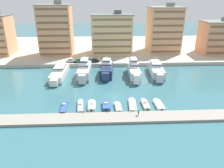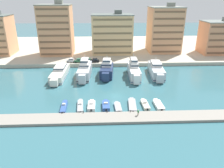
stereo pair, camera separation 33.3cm
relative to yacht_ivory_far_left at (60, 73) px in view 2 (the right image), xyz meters
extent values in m
plane|color=#336670|center=(21.33, -18.85, -1.73)|extent=(400.00, 400.00, 0.00)
cube|color=#BCB29E|center=(21.33, 47.04, -0.92)|extent=(180.00, 70.00, 1.62)
cube|color=gray|center=(21.33, -33.32, -1.39)|extent=(120.00, 5.35, 0.68)
cube|color=silver|center=(0.01, 0.23, -0.28)|extent=(5.42, 18.66, 2.91)
cube|color=silver|center=(-0.30, -10.12, -0.21)|extent=(2.75, 2.52, 2.47)
cube|color=#334C7F|center=(0.01, 0.23, -1.23)|extent=(5.48, 18.85, 0.24)
cube|color=white|center=(0.05, 1.62, 1.86)|extent=(4.03, 7.89, 1.36)
cube|color=#233342|center=(0.05, 1.62, 1.99)|extent=(4.09, 7.97, 0.49)
cylinder|color=silver|center=(0.08, 2.79, 3.44)|extent=(0.16, 0.16, 1.80)
cube|color=silver|center=(0.29, 9.94, -0.93)|extent=(4.17, 1.02, 0.20)
cube|color=silver|center=(9.89, 0.60, 0.25)|extent=(5.19, 16.37, 3.97)
cube|color=silver|center=(9.58, -8.55, 0.35)|extent=(2.63, 2.40, 3.37)
cube|color=black|center=(9.89, 0.60, -1.04)|extent=(5.24, 16.53, 0.24)
cube|color=white|center=(9.93, 1.82, 2.89)|extent=(3.85, 6.93, 1.31)
cube|color=#233342|center=(9.93, 1.82, 3.02)|extent=(3.89, 7.00, 0.47)
cube|color=white|center=(9.93, 1.82, 4.30)|extent=(3.00, 5.41, 1.51)
cube|color=#233342|center=(9.93, 1.82, 4.45)|extent=(3.04, 5.46, 0.55)
cylinder|color=silver|center=(9.97, 2.84, 5.96)|extent=(0.16, 0.16, 1.80)
cube|color=silver|center=(10.18, 9.15, -0.64)|extent=(3.97, 1.03, 0.20)
cube|color=navy|center=(18.79, 1.04, 0.13)|extent=(5.97, 12.61, 3.74)
cube|color=navy|center=(18.16, -6.16, 0.23)|extent=(2.91, 2.69, 3.17)
cube|color=#334C7F|center=(18.79, 1.04, -1.08)|extent=(6.02, 12.74, 0.24)
cube|color=white|center=(18.87, 1.95, 2.79)|extent=(4.27, 5.45, 1.57)
cube|color=#233342|center=(18.87, 1.95, 2.94)|extent=(4.32, 5.51, 0.57)
cube|color=white|center=(18.87, 1.95, 4.22)|extent=(3.33, 4.25, 1.29)
cube|color=#233342|center=(18.87, 1.95, 4.35)|extent=(3.37, 4.29, 0.46)
cylinder|color=silver|center=(18.93, 2.72, 5.77)|extent=(0.16, 0.16, 1.80)
cube|color=navy|center=(19.36, 7.58, -0.71)|extent=(4.25, 1.26, 0.20)
cube|color=white|center=(29.52, -1.21, 0.31)|extent=(4.15, 15.78, 4.08)
cube|color=white|center=(29.38, -9.95, 0.41)|extent=(2.17, 1.98, 3.47)
cube|color=#334C7F|center=(29.52, -1.21, -1.02)|extent=(4.19, 15.94, 0.24)
cube|color=white|center=(29.54, -0.03, 3.23)|extent=(3.15, 6.65, 1.77)
cube|color=#233342|center=(29.54, -0.03, 3.41)|extent=(3.19, 6.72, 0.64)
cube|color=white|center=(29.54, -0.03, 4.82)|extent=(2.45, 5.19, 1.40)
cube|color=#233342|center=(29.54, -0.03, 4.96)|extent=(2.48, 5.24, 0.50)
cylinder|color=silver|center=(29.56, 0.96, 6.42)|extent=(0.16, 0.16, 1.80)
cube|color=white|center=(29.66, 7.10, -0.61)|extent=(3.32, 0.95, 0.20)
cube|color=silver|center=(38.94, 0.51, 0.14)|extent=(5.78, 16.57, 3.74)
cube|color=silver|center=(38.34, -8.68, 0.23)|extent=(2.74, 2.52, 3.18)
cube|color=#192347|center=(38.94, 0.51, -1.08)|extent=(5.84, 16.74, 0.24)
cube|color=white|center=(39.03, 1.73, 2.74)|extent=(4.12, 7.07, 1.46)
cube|color=#233342|center=(39.03, 1.73, 2.89)|extent=(4.17, 7.14, 0.53)
cylinder|color=silver|center=(39.09, 2.75, 4.37)|extent=(0.16, 0.16, 1.80)
cube|color=silver|center=(39.51, 9.09, -0.70)|extent=(4.06, 1.16, 0.20)
cube|color=#33569E|center=(5.80, -27.12, -1.23)|extent=(1.82, 6.99, 1.01)
cube|color=#33569E|center=(5.65, -23.35, -1.23)|extent=(0.87, 0.72, 0.86)
cube|color=silver|center=(5.78, -26.60, -0.48)|extent=(0.87, 0.63, 0.48)
cube|color=#283847|center=(5.77, -26.32, -0.41)|extent=(0.77, 0.11, 0.29)
cube|color=black|center=(5.95, -30.76, -1.08)|extent=(0.37, 0.29, 0.60)
cube|color=#9EA3A8|center=(10.46, -26.58, -1.31)|extent=(2.20, 7.43, 0.86)
cube|color=#9EA3A8|center=(10.14, -22.60, -1.31)|extent=(0.95, 0.80, 0.73)
cube|color=silver|center=(10.41, -26.03, -0.66)|extent=(0.94, 0.67, 0.43)
cube|color=#283847|center=(10.39, -25.75, -0.60)|extent=(0.82, 0.14, 0.26)
cube|color=black|center=(10.76, -30.41, -1.16)|extent=(0.38, 0.31, 0.60)
cube|color=white|center=(13.74, -26.69, -1.22)|extent=(2.16, 5.32, 1.03)
cube|color=white|center=(13.72, -23.61, -1.22)|extent=(1.18, 0.97, 0.87)
cube|color=silver|center=(13.74, -26.29, -0.47)|extent=(1.17, 0.61, 0.49)
cube|color=#283847|center=(13.74, -26.01, -0.39)|extent=(1.06, 0.09, 0.29)
cube|color=black|center=(13.76, -29.52, -1.07)|extent=(0.36, 0.28, 0.60)
cube|color=#33569E|center=(17.95, -26.67, -1.23)|extent=(2.15, 5.14, 1.01)
cube|color=#33569E|center=(17.91, -23.70, -1.23)|extent=(1.15, 0.95, 0.86)
cube|color=silver|center=(17.95, -26.29, -0.53)|extent=(1.15, 0.62, 0.38)
cube|color=#283847|center=(17.94, -26.01, -0.48)|extent=(1.04, 0.10, 0.23)
cube|color=black|center=(17.99, -29.41, -1.08)|extent=(0.36, 0.29, 0.60)
cube|color=#9EA3A8|center=(21.42, -27.57, -1.37)|extent=(2.11, 5.35, 0.72)
cube|color=#9EA3A8|center=(21.26, -24.58, -1.37)|extent=(1.05, 0.88, 0.61)
cube|color=black|center=(21.56, -30.38, -1.22)|extent=(0.37, 0.30, 0.60)
cube|color=#9EA3A8|center=(25.72, -26.62, -1.32)|extent=(2.70, 7.71, 0.83)
cube|color=#9EA3A8|center=(26.02, -22.41, -1.32)|extent=(1.26, 1.06, 0.71)
cube|color=black|center=(25.43, -30.58, -1.17)|extent=(0.38, 0.30, 0.60)
cube|color=beige|center=(29.58, -26.46, -1.31)|extent=(1.97, 5.81, 0.84)
cube|color=beige|center=(29.46, -23.24, -1.31)|extent=(1.00, 0.83, 0.71)
cube|color=silver|center=(29.56, -26.03, -0.60)|extent=(0.99, 0.64, 0.58)
cube|color=#283847|center=(29.55, -25.75, -0.52)|extent=(0.88, 0.11, 0.35)
cube|color=black|center=(29.69, -29.51, -1.16)|extent=(0.37, 0.29, 0.60)
cube|color=white|center=(33.50, -26.86, -1.31)|extent=(2.40, 5.90, 0.86)
cube|color=white|center=(33.37, -23.52, -1.31)|extent=(1.23, 1.02, 0.73)
cube|color=black|center=(33.63, -29.95, -1.16)|extent=(0.37, 0.29, 0.60)
cube|color=#B7BCC1|center=(2.48, 14.79, 0.61)|extent=(4.15, 1.82, 0.80)
cube|color=#B7BCC1|center=(2.63, 14.80, 1.35)|extent=(2.15, 1.62, 0.68)
cube|color=#1E2833|center=(2.63, 14.80, 1.35)|extent=(2.10, 1.64, 0.37)
cylinder|color=black|center=(1.16, 13.90, 0.21)|extent=(0.65, 0.24, 0.64)
cylinder|color=black|center=(1.11, 15.60, 0.21)|extent=(0.65, 0.24, 0.64)
cylinder|color=black|center=(3.85, 13.98, 0.21)|extent=(0.65, 0.24, 0.64)
cylinder|color=black|center=(3.80, 15.68, 0.21)|extent=(0.65, 0.24, 0.64)
cube|color=#2D6642|center=(6.15, 14.40, 0.61)|extent=(4.15, 1.81, 0.80)
cube|color=#2D6642|center=(6.30, 14.41, 1.35)|extent=(2.14, 1.62, 0.68)
cube|color=#1E2833|center=(6.30, 14.41, 1.35)|extent=(2.10, 1.63, 0.37)
cylinder|color=black|center=(4.83, 13.51, 0.21)|extent=(0.65, 0.24, 0.64)
cylinder|color=black|center=(4.78, 15.21, 0.21)|extent=(0.65, 0.24, 0.64)
cylinder|color=black|center=(7.53, 13.59, 0.21)|extent=(0.65, 0.24, 0.64)
cylinder|color=black|center=(7.48, 15.29, 0.21)|extent=(0.65, 0.24, 0.64)
cube|color=#2D6642|center=(10.19, 14.92, 0.61)|extent=(4.21, 1.99, 0.80)
cube|color=#2D6642|center=(10.34, 14.93, 1.35)|extent=(2.21, 1.71, 0.68)
cube|color=#1E2833|center=(10.34, 14.93, 1.35)|extent=(2.17, 1.72, 0.37)
cylinder|color=black|center=(8.91, 13.98, 0.21)|extent=(0.65, 0.27, 0.64)
cylinder|color=black|center=(8.78, 15.67, 0.21)|extent=(0.65, 0.27, 0.64)
cylinder|color=black|center=(11.60, 14.17, 0.21)|extent=(0.65, 0.27, 0.64)
cylinder|color=black|center=(11.48, 15.87, 0.21)|extent=(0.65, 0.27, 0.64)
cube|color=black|center=(13.52, 14.50, 0.61)|extent=(4.15, 1.82, 0.80)
cube|color=black|center=(13.67, 14.50, 1.35)|extent=(2.14, 1.62, 0.68)
cube|color=#1E2833|center=(13.67, 14.50, 1.35)|extent=(2.10, 1.63, 0.37)
cylinder|color=black|center=(12.19, 13.61, 0.21)|extent=(0.65, 0.24, 0.64)
cylinder|color=black|center=(12.15, 15.31, 0.21)|extent=(0.65, 0.24, 0.64)
cylinder|color=black|center=(14.89, 13.69, 0.21)|extent=(0.65, 0.24, 0.64)
cylinder|color=black|center=(14.84, 15.39, 0.21)|extent=(0.65, 0.24, 0.64)
cube|color=tan|center=(-6.07, 30.51, 12.07)|extent=(15.96, 12.79, 24.35)
cube|color=brown|center=(-6.07, 24.02, 1.41)|extent=(14.69, 0.24, 0.90)
cube|color=brown|center=(-6.07, 24.02, 4.46)|extent=(14.69, 0.24, 0.90)
cube|color=brown|center=(-6.07, 24.02, 7.50)|extent=(14.69, 0.24, 0.90)
cube|color=brown|center=(-6.07, 24.02, 10.54)|extent=(14.69, 0.24, 0.90)
cube|color=brown|center=(-6.07, 24.02, 13.59)|extent=(14.69, 0.24, 0.90)
cube|color=brown|center=(-6.07, 24.02, 16.63)|extent=(14.69, 0.24, 0.90)
cube|color=brown|center=(-6.07, 24.02, 19.68)|extent=(14.69, 0.24, 0.90)
cube|color=brown|center=(-6.07, 24.02, 22.72)|extent=(14.69, 0.24, 0.90)
cube|color=gray|center=(-6.07, 30.51, 24.44)|extent=(16.28, 13.05, 0.40)
cube|color=gray|center=(-3.68, 30.51, 25.64)|extent=(3.60, 3.20, 2.00)
cube|color=#E0BC84|center=(22.27, 32.02, 9.67)|extent=(20.55, 13.92, 19.57)
cube|color=#7B6748|center=(22.27, 24.96, 1.52)|extent=(18.90, 0.24, 0.90)
cube|color=#7B6748|center=(22.27, 24.96, 4.78)|extent=(18.90, 0.24, 0.90)
cube|color=#7B6748|center=(22.27, 24.96, 8.04)|extent=(18.90, 0.24, 0.90)
cube|color=#7B6748|center=(22.27, 24.96, 11.30)|extent=(18.90, 0.24, 0.90)
cube|color=#7B6748|center=(22.27, 24.96, 14.56)|extent=(18.90, 0.24, 0.90)
cube|color=#7B6748|center=(22.27, 24.96, 17.83)|extent=(18.90, 0.24, 0.90)
cube|color=#56605B|center=(22.27, 32.02, 19.66)|extent=(20.96, 14.20, 0.40)
cube|color=#56605B|center=(25.35, 32.02, 20.86)|extent=(3.60, 3.20, 2.00)
cube|color=tan|center=(50.26, 34.24, 11.37)|extent=(16.17, 15.35, 22.97)
cube|color=brown|center=(50.26, 26.46, 1.53)|extent=(14.88, 0.24, 0.90)
cube|color=brown|center=(50.26, 26.46, 4.81)|extent=(14.88, 0.24, 0.90)
cube|color=brown|center=(50.26, 26.46, 8.09)|extent=(14.88, 0.24, 0.90)
cube|color=brown|center=(50.26, 26.46, 11.37)|extent=(14.88, 0.24, 0.90)
cube|color=brown|center=(50.26, 26.46, 14.66)|extent=(14.88, 0.24, 0.90)
cube|color=brown|center=(50.26, 26.46, 17.94)|extent=(14.88, 0.24, 0.90)
cube|color=brown|center=(50.26, 26.46, 21.22)|extent=(14.88, 0.24, 0.90)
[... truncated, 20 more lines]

